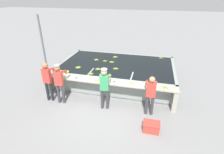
{
  "coord_description": "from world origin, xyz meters",
  "views": [
    {
      "loc": [
        1.7,
        -5.76,
        4.15
      ],
      "look_at": [
        0.0,
        1.18,
        0.63
      ],
      "focal_mm": 28.0,
      "sensor_mm": 36.0,
      "label": 1
    }
  ],
  "objects_px": {
    "worker_1": "(59,80)",
    "banana_bunch_floating_4": "(105,61)",
    "worker_2": "(104,85)",
    "banana_bunch_floating_1": "(96,60)",
    "banana_bunch_floating_5": "(115,57)",
    "banana_bunch_ledge_0": "(165,87)",
    "worker_0": "(48,78)",
    "banana_bunch_floating_7": "(78,67)",
    "support_post_left": "(43,48)",
    "banana_bunch_ledge_2": "(132,83)",
    "banana_bunch_ledge_1": "(97,80)",
    "banana_bunch_floating_6": "(112,62)",
    "banana_bunch_floating_0": "(116,69)",
    "banana_bunch_floating_8": "(90,74)",
    "worker_3": "(151,92)",
    "crate": "(151,127)",
    "knife_0": "(116,81)",
    "banana_bunch_floating_2": "(161,58)",
    "banana_bunch_floating_3": "(98,69)",
    "knife_1": "(78,77)"
  },
  "relations": [
    {
      "from": "worker_1",
      "to": "banana_bunch_floating_4",
      "type": "bearing_deg",
      "value": 67.98
    },
    {
      "from": "worker_2",
      "to": "banana_bunch_floating_1",
      "type": "bearing_deg",
      "value": 114.24
    },
    {
      "from": "banana_bunch_floating_5",
      "to": "banana_bunch_ledge_0",
      "type": "relative_size",
      "value": 1.06
    },
    {
      "from": "banana_bunch_floating_4",
      "to": "worker_0",
      "type": "bearing_deg",
      "value": -121.87
    },
    {
      "from": "banana_bunch_floating_7",
      "to": "support_post_left",
      "type": "height_order",
      "value": "support_post_left"
    },
    {
      "from": "worker_2",
      "to": "banana_bunch_ledge_2",
      "type": "distance_m",
      "value": 1.1
    },
    {
      "from": "banana_bunch_ledge_1",
      "to": "banana_bunch_ledge_2",
      "type": "xyz_separation_m",
      "value": [
        1.4,
        0.06,
        0.0
      ]
    },
    {
      "from": "worker_2",
      "to": "banana_bunch_floating_6",
      "type": "relative_size",
      "value": 6.15
    },
    {
      "from": "banana_bunch_floating_1",
      "to": "support_post_left",
      "type": "height_order",
      "value": "support_post_left"
    },
    {
      "from": "banana_bunch_floating_0",
      "to": "banana_bunch_floating_8",
      "type": "distance_m",
      "value": 1.24
    },
    {
      "from": "worker_3",
      "to": "banana_bunch_floating_1",
      "type": "relative_size",
      "value": 5.64
    },
    {
      "from": "banana_bunch_floating_1",
      "to": "crate",
      "type": "bearing_deg",
      "value": -49.65
    },
    {
      "from": "banana_bunch_floating_8",
      "to": "crate",
      "type": "height_order",
      "value": "banana_bunch_floating_8"
    },
    {
      "from": "knife_0",
      "to": "banana_bunch_floating_5",
      "type": "bearing_deg",
      "value": 103.24
    },
    {
      "from": "banana_bunch_floating_2",
      "to": "knife_0",
      "type": "relative_size",
      "value": 0.98
    },
    {
      "from": "banana_bunch_floating_4",
      "to": "banana_bunch_floating_7",
      "type": "height_order",
      "value": "same"
    },
    {
      "from": "worker_2",
      "to": "banana_bunch_floating_4",
      "type": "xyz_separation_m",
      "value": [
        -0.74,
        2.65,
        -0.11
      ]
    },
    {
      "from": "worker_3",
      "to": "banana_bunch_floating_5",
      "type": "bearing_deg",
      "value": 121.66
    },
    {
      "from": "worker_0",
      "to": "banana_bunch_floating_7",
      "type": "height_order",
      "value": "worker_0"
    },
    {
      "from": "worker_2",
      "to": "banana_bunch_floating_3",
      "type": "relative_size",
      "value": 5.99
    },
    {
      "from": "worker_0",
      "to": "worker_3",
      "type": "relative_size",
      "value": 1.09
    },
    {
      "from": "banana_bunch_floating_7",
      "to": "knife_1",
      "type": "distance_m",
      "value": 1.06
    },
    {
      "from": "worker_0",
      "to": "worker_1",
      "type": "distance_m",
      "value": 0.55
    },
    {
      "from": "banana_bunch_floating_5",
      "to": "knife_0",
      "type": "relative_size",
      "value": 0.98
    },
    {
      "from": "banana_bunch_ledge_1",
      "to": "banana_bunch_ledge_2",
      "type": "height_order",
      "value": "same"
    },
    {
      "from": "worker_1",
      "to": "banana_bunch_floating_1",
      "type": "relative_size",
      "value": 6.08
    },
    {
      "from": "worker_2",
      "to": "banana_bunch_ledge_1",
      "type": "bearing_deg",
      "value": 132.94
    },
    {
      "from": "worker_0",
      "to": "banana_bunch_floating_8",
      "type": "bearing_deg",
      "value": 34.81
    },
    {
      "from": "worker_0",
      "to": "knife_0",
      "type": "xyz_separation_m",
      "value": [
        2.67,
        0.58,
        -0.11
      ]
    },
    {
      "from": "banana_bunch_floating_4",
      "to": "banana_bunch_floating_5",
      "type": "height_order",
      "value": "same"
    },
    {
      "from": "banana_bunch_floating_6",
      "to": "knife_1",
      "type": "bearing_deg",
      "value": -115.57
    },
    {
      "from": "banana_bunch_floating_7",
      "to": "banana_bunch_floating_8",
      "type": "distance_m",
      "value": 0.96
    },
    {
      "from": "banana_bunch_ledge_0",
      "to": "banana_bunch_floating_7",
      "type": "bearing_deg",
      "value": 165.89
    },
    {
      "from": "worker_2",
      "to": "knife_1",
      "type": "xyz_separation_m",
      "value": [
        -1.34,
        0.57,
        -0.12
      ]
    },
    {
      "from": "banana_bunch_ledge_2",
      "to": "worker_0",
      "type": "bearing_deg",
      "value": -170.82
    },
    {
      "from": "banana_bunch_floating_0",
      "to": "worker_3",
      "type": "bearing_deg",
      "value": -46.6
    },
    {
      "from": "banana_bunch_floating_3",
      "to": "banana_bunch_ledge_0",
      "type": "bearing_deg",
      "value": -19.0
    },
    {
      "from": "worker_0",
      "to": "banana_bunch_ledge_0",
      "type": "bearing_deg",
      "value": 6.72
    },
    {
      "from": "banana_bunch_floating_0",
      "to": "banana_bunch_ledge_1",
      "type": "xyz_separation_m",
      "value": [
        -0.48,
        -1.33,
        0.0
      ]
    },
    {
      "from": "worker_3",
      "to": "banana_bunch_floating_2",
      "type": "xyz_separation_m",
      "value": [
        0.37,
        3.75,
        -0.01
      ]
    },
    {
      "from": "worker_3",
      "to": "support_post_left",
      "type": "bearing_deg",
      "value": 160.93
    },
    {
      "from": "worker_2",
      "to": "banana_bunch_floating_1",
      "type": "distance_m",
      "value": 2.99
    },
    {
      "from": "banana_bunch_floating_2",
      "to": "banana_bunch_ledge_2",
      "type": "distance_m",
      "value": 3.43
    },
    {
      "from": "worker_2",
      "to": "banana_bunch_ledge_2",
      "type": "xyz_separation_m",
      "value": [
        0.94,
        0.55,
        -0.11
      ]
    },
    {
      "from": "banana_bunch_floating_0",
      "to": "banana_bunch_floating_7",
      "type": "height_order",
      "value": "same"
    },
    {
      "from": "banana_bunch_floating_8",
      "to": "support_post_left",
      "type": "bearing_deg",
      "value": 162.2
    },
    {
      "from": "banana_bunch_floating_6",
      "to": "banana_bunch_ledge_0",
      "type": "height_order",
      "value": "banana_bunch_ledge_0"
    },
    {
      "from": "banana_bunch_ledge_2",
      "to": "support_post_left",
      "type": "relative_size",
      "value": 0.09
    },
    {
      "from": "crate",
      "to": "banana_bunch_floating_4",
      "type": "bearing_deg",
      "value": 126.13
    },
    {
      "from": "banana_bunch_floating_1",
      "to": "banana_bunch_ledge_0",
      "type": "relative_size",
      "value": 1.04
    }
  ]
}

